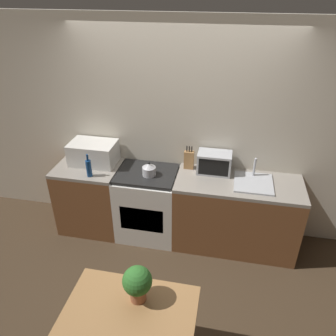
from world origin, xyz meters
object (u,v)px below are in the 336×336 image
at_px(stove_range, 148,204).
at_px(kettle, 149,169).
at_px(dining_table, 130,320).
at_px(bottle, 89,168).
at_px(toaster_oven, 214,163).
at_px(microwave, 93,153).

distance_m(stove_range, kettle, 0.53).
bearing_deg(dining_table, stove_range, 100.10).
bearing_deg(bottle, kettle, 13.13).
distance_m(stove_range, bottle, 0.87).
xyz_separation_m(stove_range, dining_table, (0.31, -1.71, 0.19)).
bearing_deg(kettle, toaster_oven, 16.35).
distance_m(stove_range, microwave, 0.92).
height_order(bottle, dining_table, bottle).
relative_size(microwave, toaster_oven, 1.42).
bearing_deg(kettle, dining_table, -81.02).
xyz_separation_m(stove_range, microwave, (-0.70, 0.11, 0.59)).
bearing_deg(stove_range, dining_table, -79.90).
bearing_deg(kettle, microwave, 168.30).
distance_m(stove_range, dining_table, 1.75).
bearing_deg(stove_range, toaster_oven, 12.17).
distance_m(toaster_oven, dining_table, 1.98).
xyz_separation_m(stove_range, kettle, (0.04, -0.05, 0.53)).
height_order(stove_range, dining_table, stove_range).
height_order(stove_range, bottle, bottle).
bearing_deg(toaster_oven, bottle, -165.18).
xyz_separation_m(kettle, dining_table, (0.26, -1.67, -0.34)).
relative_size(kettle, toaster_oven, 0.45).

